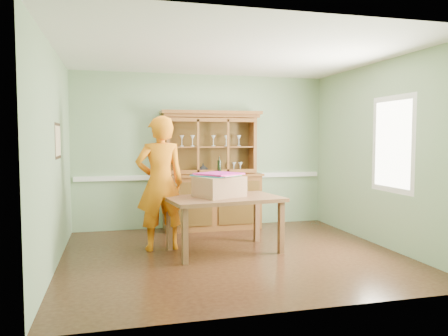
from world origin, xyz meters
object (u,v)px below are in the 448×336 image
object	(u,v)px
cardboard_box	(219,187)
person	(160,183)
dining_table	(224,204)
china_hutch	(212,187)

from	to	relation	value
cardboard_box	person	bearing A→B (deg)	159.34
dining_table	cardboard_box	xyz separation A→B (m)	(-0.06, 0.05, 0.23)
cardboard_box	person	world-z (taller)	person
china_hutch	dining_table	bearing A→B (deg)	-96.18
china_hutch	cardboard_box	xyz separation A→B (m)	(-0.23, -1.53, 0.19)
china_hutch	cardboard_box	distance (m)	1.56
cardboard_box	person	size ratio (longest dim) A/B	0.32
cardboard_box	person	xyz separation A→B (m)	(-0.79, 0.30, 0.04)
china_hutch	cardboard_box	size ratio (longest dim) A/B	3.36
china_hutch	dining_table	xyz separation A→B (m)	(-0.17, -1.58, -0.04)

